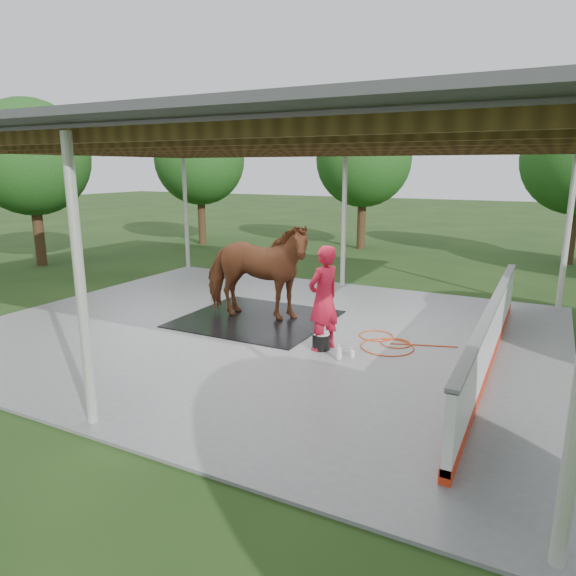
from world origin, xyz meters
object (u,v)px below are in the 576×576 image
at_px(horse, 256,271).
at_px(handler, 324,298).
at_px(dasher_board, 491,336).
at_px(wash_bucket, 321,341).

height_order(horse, handler, horse).
bearing_deg(dasher_board, handler, -168.86).
distance_m(dasher_board, handler, 3.03).
bearing_deg(handler, horse, -95.97).
distance_m(horse, wash_bucket, 2.61).
relative_size(dasher_board, handler, 3.97).
xyz_separation_m(dasher_board, horse, (-5.09, 0.54, 0.59)).
bearing_deg(dasher_board, wash_bucket, -168.29).
distance_m(horse, handler, 2.43).
relative_size(dasher_board, horse, 3.04).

